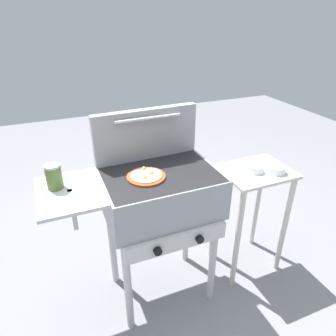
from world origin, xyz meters
TOP-DOWN VIEW (x-y plane):
  - ground_plane at (0.00, 0.00)m, footprint 8.00×8.00m
  - grill at (-0.01, -0.00)m, footprint 0.96×0.53m
  - grill_lid_open at (0.00, 0.21)m, footprint 0.63×0.09m
  - pizza_cheese at (-0.09, -0.02)m, footprint 0.21×0.21m
  - sauce_jar at (-0.54, 0.05)m, footprint 0.08×0.08m
  - prep_table at (0.66, 0.00)m, footprint 0.44×0.36m
  - topping_bowl_near at (0.76, -0.08)m, footprint 0.11×0.11m
  - topping_bowl_far at (0.64, -0.01)m, footprint 0.11×0.11m

SIDE VIEW (x-z plane):
  - ground_plane at x=0.00m, z-range 0.00..0.00m
  - prep_table at x=0.66m, z-range 0.16..0.95m
  - grill at x=-0.01m, z-range 0.31..1.21m
  - topping_bowl_far at x=0.64m, z-range 0.78..0.83m
  - topping_bowl_near at x=0.76m, z-range 0.78..0.83m
  - pizza_cheese at x=-0.09m, z-range 0.89..0.93m
  - sauce_jar at x=-0.54m, z-range 0.90..1.03m
  - grill_lid_open at x=0.00m, z-range 0.90..1.20m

